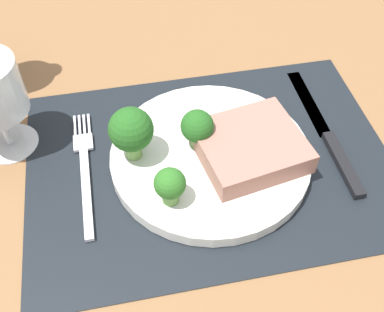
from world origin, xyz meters
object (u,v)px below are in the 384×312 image
(fork, at_px, (85,169))
(knife, at_px, (329,138))
(steak, at_px, (250,147))
(plate, at_px, (210,156))

(fork, xyz_separation_m, knife, (0.31, -0.01, 0.00))
(steak, distance_m, fork, 0.20)
(plate, relative_size, fork, 1.25)
(knife, bearing_deg, steak, -171.64)
(steak, xyz_separation_m, knife, (0.11, 0.02, -0.03))
(steak, distance_m, knife, 0.12)
(steak, bearing_deg, plate, 163.83)
(plate, bearing_deg, steak, -16.17)
(fork, bearing_deg, knife, -4.56)
(steak, bearing_deg, knife, 9.29)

